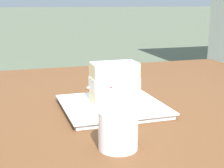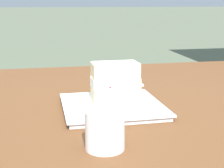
# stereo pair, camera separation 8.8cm
# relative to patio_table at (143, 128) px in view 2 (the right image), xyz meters

# --- Properties ---
(patio_table) EXTENTS (1.20, 1.08, 0.75)m
(patio_table) POSITION_rel_patio_table_xyz_m (0.00, 0.00, 0.00)
(patio_table) COLOR brown
(patio_table) RESTS_ON ground
(dessert_plate) EXTENTS (0.26, 0.26, 0.02)m
(dessert_plate) POSITION_rel_patio_table_xyz_m (0.12, 0.10, 0.11)
(dessert_plate) COLOR white
(dessert_plate) RESTS_ON patio_table
(cake_slice) EXTENTS (0.12, 0.07, 0.11)m
(cake_slice) POSITION_rel_patio_table_xyz_m (0.10, 0.08, 0.17)
(cake_slice) COLOR beige
(cake_slice) RESTS_ON dessert_plate
(dessert_fork) EXTENTS (0.17, 0.02, 0.01)m
(dessert_fork) POSITION_rel_patio_table_xyz_m (0.03, -0.13, 0.10)
(dessert_fork) COLOR silver
(dessert_fork) RESTS_ON patio_table
(coffee_cup) EXTENTS (0.08, 0.08, 0.08)m
(coffee_cup) POSITION_rel_patio_table_xyz_m (0.18, 0.34, 0.14)
(coffee_cup) COLOR white
(coffee_cup) RESTS_ON patio_table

